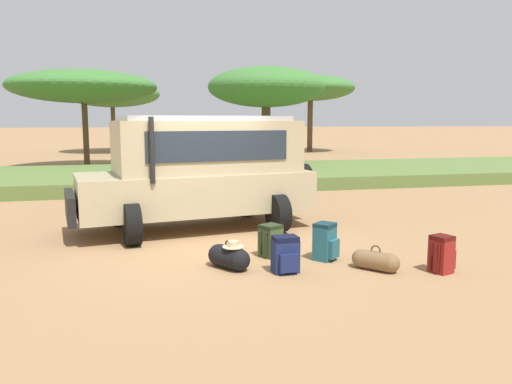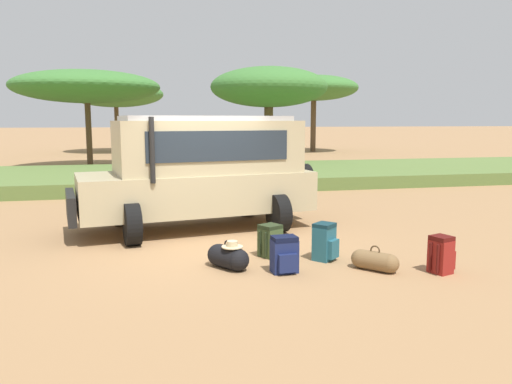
% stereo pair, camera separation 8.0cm
% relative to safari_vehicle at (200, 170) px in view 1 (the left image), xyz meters
% --- Properties ---
extents(ground_plane, '(320.00, 320.00, 0.00)m').
position_rel_safari_vehicle_xyz_m(ground_plane, '(0.01, -1.71, -1.29)').
color(ground_plane, '#9E754C').
extents(grass_bank, '(120.00, 7.00, 0.44)m').
position_rel_safari_vehicle_xyz_m(grass_bank, '(0.01, 8.38, -1.07)').
color(grass_bank, '#5B7538').
rests_on(grass_bank, ground_plane).
extents(safari_vehicle, '(5.47, 3.23, 2.44)m').
position_rel_safari_vehicle_xyz_m(safari_vehicle, '(0.00, 0.00, 0.00)').
color(safari_vehicle, tan).
rests_on(safari_vehicle, ground_plane).
extents(backpack_beside_front_wheel, '(0.41, 0.40, 0.58)m').
position_rel_safari_vehicle_xyz_m(backpack_beside_front_wheel, '(0.89, -3.51, -1.01)').
color(backpack_beside_front_wheel, navy).
rests_on(backpack_beside_front_wheel, ground_plane).
extents(backpack_cluster_center, '(0.47, 0.47, 0.63)m').
position_rel_safari_vehicle_xyz_m(backpack_cluster_center, '(1.75, -2.97, -0.99)').
color(backpack_cluster_center, '#235B6B').
rests_on(backpack_cluster_center, ground_plane).
extents(backpack_near_rear_wheel, '(0.48, 0.44, 0.57)m').
position_rel_safari_vehicle_xyz_m(backpack_near_rear_wheel, '(0.91, -2.56, -1.02)').
color(backpack_near_rear_wheel, '#42562D').
rests_on(backpack_near_rear_wheel, ground_plane).
extents(backpack_outermost, '(0.43, 0.38, 0.59)m').
position_rel_safari_vehicle_xyz_m(backpack_outermost, '(3.26, -4.05, -1.01)').
color(backpack_outermost, maroon).
rests_on(backpack_outermost, ground_plane).
extents(duffel_bag_low_black_case, '(0.61, 0.73, 0.46)m').
position_rel_safari_vehicle_xyz_m(duffel_bag_low_black_case, '(0.07, -3.09, -1.11)').
color(duffel_bag_low_black_case, black).
rests_on(duffel_bag_low_black_case, ground_plane).
extents(duffel_bag_soft_canvas, '(0.62, 0.67, 0.40)m').
position_rel_safari_vehicle_xyz_m(duffel_bag_soft_canvas, '(2.31, -3.71, -1.14)').
color(duffel_bag_soft_canvas, brown).
rests_on(duffel_bag_soft_canvas, ground_plane).
extents(acacia_tree_far_left, '(6.98, 7.09, 4.71)m').
position_rel_safari_vehicle_xyz_m(acacia_tree_far_left, '(-3.80, 14.93, 2.63)').
color(acacia_tree_far_left, brown).
rests_on(acacia_tree_far_left, ground_plane).
extents(acacia_tree_left_mid, '(6.89, 7.41, 5.17)m').
position_rel_safari_vehicle_xyz_m(acacia_tree_left_mid, '(-3.10, 27.71, 2.92)').
color(acacia_tree_left_mid, brown).
rests_on(acacia_tree_left_mid, ground_plane).
extents(acacia_tree_centre_back, '(5.52, 5.73, 4.84)m').
position_rel_safari_vehicle_xyz_m(acacia_tree_centre_back, '(4.67, 12.62, 2.58)').
color(acacia_tree_centre_back, brown).
rests_on(acacia_tree_centre_back, ground_plane).
extents(acacia_tree_right_mid, '(6.48, 6.70, 5.63)m').
position_rel_safari_vehicle_xyz_m(acacia_tree_right_mid, '(11.20, 24.97, 3.38)').
color(acacia_tree_right_mid, brown).
rests_on(acacia_tree_right_mid, ground_plane).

